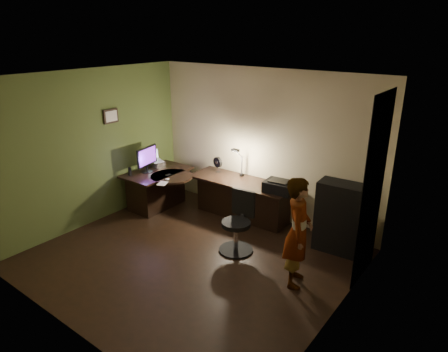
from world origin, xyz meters
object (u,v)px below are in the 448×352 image
Objects in this scene: desk_right at (241,199)px; desk_left at (158,189)px; person at (298,232)px; office_chair at (236,223)px; monitor at (147,163)px; cabinet at (341,218)px.

desk_left is at bearing -161.07° from desk_right.
office_chair is at bearing 58.22° from person.
desk_left is 2.24m from office_chair.
desk_right is 2.02× the size of office_chair.
person is (3.46, -0.51, -0.14)m from monitor.
desk_left is 0.57m from monitor.
monitor is at bearing -158.87° from desk_right.
monitor is at bearing 59.08° from person.
office_chair reaches higher than desk_left.
desk_right is 3.51× the size of monitor.
office_chair is (2.32, -0.33, -0.43)m from monitor.
desk_left is 0.66× the size of desk_right.
cabinet reaches higher than monitor.
monitor is at bearing -173.32° from cabinet.
monitor is at bearing 167.03° from office_chair.
desk_left is 1.13× the size of cabinet.
cabinet is at bearing -29.69° from person.
desk_left is at bearing 33.34° from monitor.
office_chair is at bearing -146.07° from cabinet.
cabinet is 0.73× the size of person.
desk_right is 1.91m from monitor.
desk_right is 1.22m from office_chair.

